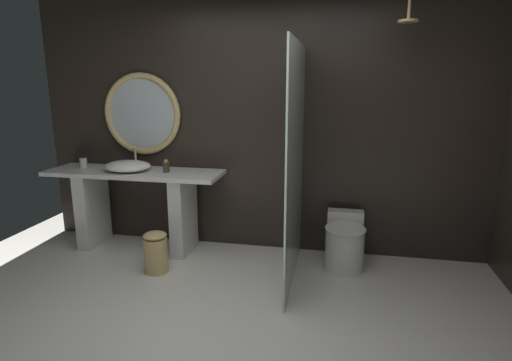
{
  "coord_description": "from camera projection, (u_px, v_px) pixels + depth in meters",
  "views": [
    {
      "loc": [
        0.81,
        -2.32,
        1.75
      ],
      "look_at": [
        0.16,
        0.88,
        0.97
      ],
      "focal_mm": 29.03,
      "sensor_mm": 36.0,
      "label": 1
    }
  ],
  "objects": [
    {
      "name": "vessel_sink",
      "position": [
        128.0,
        166.0,
        4.27
      ],
      "size": [
        0.48,
        0.39,
        0.24
      ],
      "color": "white",
      "rests_on": "vanity_counter"
    },
    {
      "name": "rain_shower_head",
      "position": [
        408.0,
        17.0,
        3.41
      ],
      "size": [
        0.16,
        0.16,
        0.27
      ],
      "color": "tan"
    },
    {
      "name": "waste_bin",
      "position": [
        156.0,
        252.0,
        3.87
      ],
      "size": [
        0.22,
        0.22,
        0.4
      ],
      "color": "tan",
      "rests_on": "ground_plane"
    },
    {
      "name": "round_wall_mirror",
      "position": [
        142.0,
        114.0,
        4.42
      ],
      "size": [
        0.87,
        0.06,
        0.87
      ],
      "color": "tan"
    },
    {
      "name": "soap_dispenser",
      "position": [
        166.0,
        167.0,
        4.22
      ],
      "size": [
        0.07,
        0.07,
        0.13
      ],
      "color": "#3D3323",
      "rests_on": "vanity_counter"
    },
    {
      "name": "shower_glass_panel",
      "position": [
        295.0,
        166.0,
        3.59
      ],
      "size": [
        0.02,
        1.3,
        2.08
      ],
      "primitive_type": "cube",
      "color": "silver",
      "rests_on": "ground_plane"
    },
    {
      "name": "tumbler_cup",
      "position": [
        83.0,
        163.0,
        4.44
      ],
      "size": [
        0.08,
        0.08,
        0.1
      ],
      "primitive_type": "cylinder",
      "color": "silver",
      "rests_on": "vanity_counter"
    },
    {
      "name": "vanity_counter",
      "position": [
        136.0,
        201.0,
        4.38
      ],
      "size": [
        1.84,
        0.55,
        0.85
      ],
      "color": "silver",
      "rests_on": "ground_plane"
    },
    {
      "name": "back_wall_panel",
      "position": [
        260.0,
        127.0,
        4.28
      ],
      "size": [
        4.8,
        0.1,
        2.6
      ],
      "primitive_type": "cube",
      "color": "black",
      "rests_on": "ground_plane"
    },
    {
      "name": "ground_plane",
      "position": [
        207.0,
        350.0,
        2.77
      ],
      "size": [
        5.76,
        5.76,
        0.0
      ],
      "primitive_type": "plane",
      "color": "silver"
    },
    {
      "name": "toilet",
      "position": [
        345.0,
        243.0,
        3.97
      ],
      "size": [
        0.39,
        0.54,
        0.51
      ],
      "color": "white",
      "rests_on": "ground_plane"
    }
  ]
}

